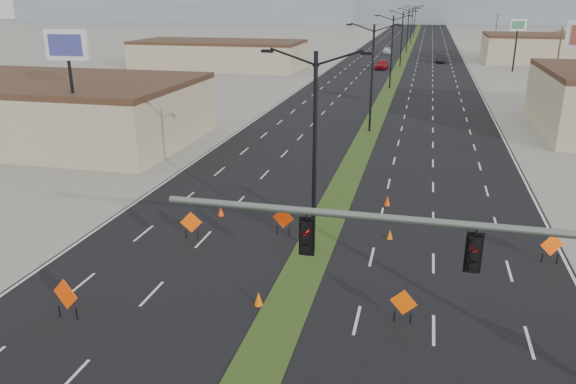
% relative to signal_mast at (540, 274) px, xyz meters
% --- Properties ---
extents(road_surface, '(25.00, 400.00, 0.02)m').
position_rel_signal_mast_xyz_m(road_surface, '(-8.56, 98.00, -4.79)').
color(road_surface, black).
rests_on(road_surface, ground).
extents(median_strip, '(2.00, 400.00, 0.04)m').
position_rel_signal_mast_xyz_m(median_strip, '(-8.56, 98.00, -4.79)').
color(median_strip, '#2D4318').
rests_on(median_strip, ground).
extents(building_sw_far, '(30.00, 14.00, 4.50)m').
position_rel_signal_mast_xyz_m(building_sw_far, '(-40.56, 83.00, -2.54)').
color(building_sw_far, tan).
rests_on(building_sw_far, ground).
extents(mesa_west, '(180.00, 50.00, 22.00)m').
position_rel_signal_mast_xyz_m(mesa_west, '(-128.56, 278.00, 6.21)').
color(mesa_west, gray).
rests_on(mesa_west, ground).
extents(signal_mast, '(16.30, 0.60, 8.00)m').
position_rel_signal_mast_xyz_m(signal_mast, '(0.00, 0.00, 0.00)').
color(signal_mast, slate).
rests_on(signal_mast, ground).
extents(streetlight_0, '(5.15, 0.24, 10.02)m').
position_rel_signal_mast_xyz_m(streetlight_0, '(-8.56, 10.00, 0.63)').
color(streetlight_0, black).
rests_on(streetlight_0, ground).
extents(streetlight_1, '(5.15, 0.24, 10.02)m').
position_rel_signal_mast_xyz_m(streetlight_1, '(-8.56, 38.00, 0.63)').
color(streetlight_1, black).
rests_on(streetlight_1, ground).
extents(streetlight_2, '(5.15, 0.24, 10.02)m').
position_rel_signal_mast_xyz_m(streetlight_2, '(-8.56, 66.00, 0.63)').
color(streetlight_2, black).
rests_on(streetlight_2, ground).
extents(streetlight_3, '(5.15, 0.24, 10.02)m').
position_rel_signal_mast_xyz_m(streetlight_3, '(-8.56, 94.00, 0.63)').
color(streetlight_3, black).
rests_on(streetlight_3, ground).
extents(streetlight_4, '(5.15, 0.24, 10.02)m').
position_rel_signal_mast_xyz_m(streetlight_4, '(-8.56, 122.00, 0.63)').
color(streetlight_4, black).
rests_on(streetlight_4, ground).
extents(streetlight_5, '(5.15, 0.24, 10.02)m').
position_rel_signal_mast_xyz_m(streetlight_5, '(-8.56, 150.00, 0.63)').
color(streetlight_5, black).
rests_on(streetlight_5, ground).
extents(streetlight_6, '(5.15, 0.24, 10.02)m').
position_rel_signal_mast_xyz_m(streetlight_6, '(-8.56, 178.00, 0.63)').
color(streetlight_6, black).
rests_on(streetlight_6, ground).
extents(utility_pole_1, '(1.60, 0.20, 9.00)m').
position_rel_signal_mast_xyz_m(utility_pole_1, '(11.44, 58.00, -0.12)').
color(utility_pole_1, '#4C3823').
rests_on(utility_pole_1, ground).
extents(utility_pole_2, '(1.60, 0.20, 9.00)m').
position_rel_signal_mast_xyz_m(utility_pole_2, '(11.44, 93.00, -0.12)').
color(utility_pole_2, '#4C3823').
rests_on(utility_pole_2, ground).
extents(utility_pole_3, '(1.60, 0.20, 9.00)m').
position_rel_signal_mast_xyz_m(utility_pole_3, '(11.44, 128.00, -0.12)').
color(utility_pole_3, '#4C3823').
rests_on(utility_pole_3, ground).
extents(car_left, '(2.43, 5.02, 1.65)m').
position_rel_signal_mast_xyz_m(car_left, '(-11.58, 88.92, -3.96)').
color(car_left, maroon).
rests_on(car_left, ground).
extents(car_mid, '(2.39, 5.20, 1.65)m').
position_rel_signal_mast_xyz_m(car_mid, '(-0.88, 102.69, -3.97)').
color(car_mid, black).
rests_on(car_mid, ground).
extents(car_far, '(2.06, 4.55, 1.29)m').
position_rel_signal_mast_xyz_m(car_far, '(-12.89, 119.56, -4.15)').
color(car_far, silver).
rests_on(car_far, ground).
extents(construction_sign_0, '(1.31, 0.39, 1.79)m').
position_rel_signal_mast_xyz_m(construction_sign_0, '(-16.90, 1.38, -3.73)').
color(construction_sign_0, '#E53E04').
rests_on(construction_sign_0, ground).
extents(construction_sign_1, '(1.15, 0.31, 1.56)m').
position_rel_signal_mast_xyz_m(construction_sign_1, '(-15.18, 9.97, -3.88)').
color(construction_sign_1, '#FB4C05').
rests_on(construction_sign_1, ground).
extents(construction_sign_2, '(1.18, 0.16, 1.57)m').
position_rel_signal_mast_xyz_m(construction_sign_2, '(-10.56, 11.71, -3.87)').
color(construction_sign_2, red).
rests_on(construction_sign_2, ground).
extents(construction_sign_3, '(1.08, 0.25, 1.46)m').
position_rel_signal_mast_xyz_m(construction_sign_3, '(-3.78, 4.30, -3.94)').
color(construction_sign_3, '#F34F05').
rests_on(construction_sign_3, ground).
extents(construction_sign_5, '(1.12, 0.42, 1.56)m').
position_rel_signal_mast_xyz_m(construction_sign_5, '(2.94, 11.40, -3.88)').
color(construction_sign_5, '#FF4C05').
rests_on(construction_sign_5, ground).
extents(cone_0, '(0.45, 0.45, 0.63)m').
position_rel_signal_mast_xyz_m(cone_0, '(-9.73, 4.21, -4.48)').
color(cone_0, '#F55C05').
rests_on(cone_0, ground).
extents(cone_1, '(0.38, 0.38, 0.53)m').
position_rel_signal_mast_xyz_m(cone_1, '(-4.84, 12.48, -4.52)').
color(cone_1, orange).
rests_on(cone_1, ground).
extents(cone_2, '(0.47, 0.47, 0.63)m').
position_rel_signal_mast_xyz_m(cone_2, '(-5.35, 17.66, -4.48)').
color(cone_2, '#E43D04').
rests_on(cone_2, ground).
extents(cone_3, '(0.48, 0.48, 0.61)m').
position_rel_signal_mast_xyz_m(cone_3, '(-14.84, 13.54, -4.49)').
color(cone_3, '#FF4205').
rests_on(cone_3, ground).
extents(pole_sign_west, '(3.31, 0.57, 10.11)m').
position_rel_signal_mast_xyz_m(pole_sign_west, '(-29.40, 21.59, 3.50)').
color(pole_sign_west, black).
rests_on(pole_sign_west, ground).
extents(pole_sign_east_far, '(2.83, 1.33, 8.85)m').
position_rel_signal_mast_xyz_m(pole_sign_east_far, '(11.05, 90.84, 2.39)').
color(pole_sign_east_far, black).
rests_on(pole_sign_east_far, ground).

